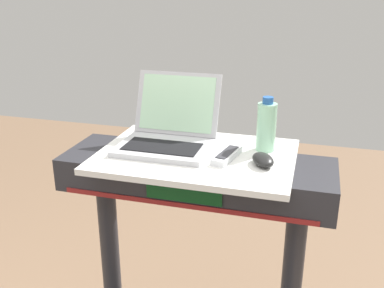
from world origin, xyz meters
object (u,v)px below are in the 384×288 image
object	(u,v)px
laptop	(168,132)
water_bottle	(266,126)
computer_mouse	(263,160)
tv_remote	(227,155)

from	to	relation	value
laptop	water_bottle	bearing A→B (deg)	9.34
computer_mouse	water_bottle	size ratio (longest dim) A/B	0.55
computer_mouse	laptop	bearing A→B (deg)	139.59
water_bottle	tv_remote	xyz separation A→B (m)	(-0.11, -0.11, -0.07)
laptop	water_bottle	xyz separation A→B (m)	(0.32, 0.05, 0.04)
laptop	tv_remote	xyz separation A→B (m)	(0.22, -0.06, -0.04)
computer_mouse	water_bottle	world-z (taller)	water_bottle
laptop	water_bottle	size ratio (longest dim) A/B	1.70
computer_mouse	tv_remote	size ratio (longest dim) A/B	0.60
tv_remote	laptop	bearing A→B (deg)	164.23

